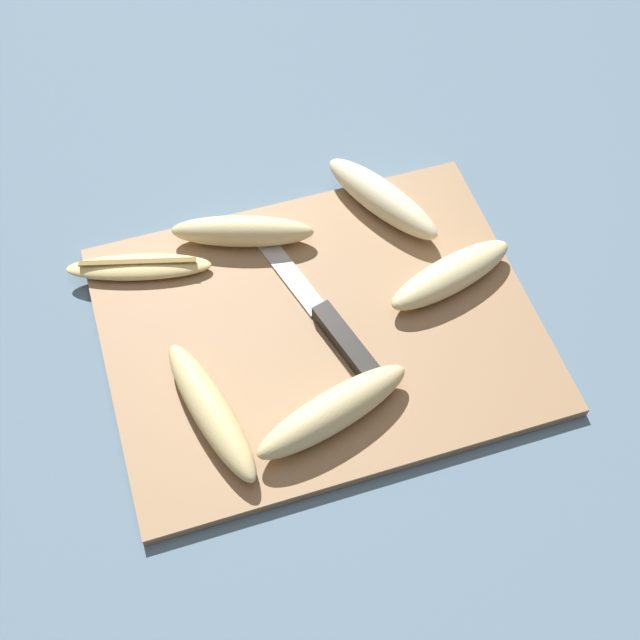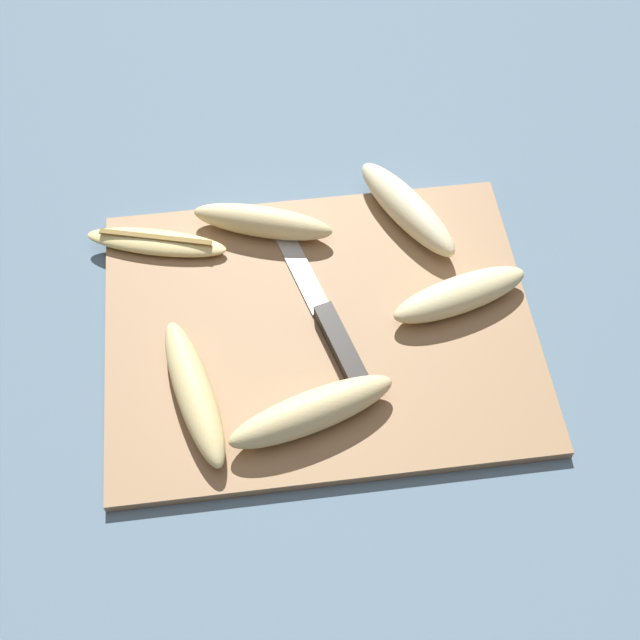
# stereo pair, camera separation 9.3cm
# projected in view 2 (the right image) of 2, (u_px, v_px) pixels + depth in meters

# --- Properties ---
(ground_plane) EXTENTS (4.00, 4.00, 0.00)m
(ground_plane) POSITION_uv_depth(u_px,v_px,m) (320.00, 331.00, 0.95)
(ground_plane) COLOR slate
(cutting_board) EXTENTS (0.45, 0.35, 0.01)m
(cutting_board) POSITION_uv_depth(u_px,v_px,m) (320.00, 328.00, 0.94)
(cutting_board) COLOR #997551
(cutting_board) RESTS_ON ground_plane
(knife) EXTENTS (0.08, 0.23, 0.02)m
(knife) POSITION_uv_depth(u_px,v_px,m) (337.00, 339.00, 0.92)
(knife) COLOR black
(knife) RESTS_ON cutting_board
(banana_soft_right) EXTENTS (0.16, 0.08, 0.03)m
(banana_soft_right) POSITION_uv_depth(u_px,v_px,m) (460.00, 295.00, 0.94)
(banana_soft_right) COLOR beige
(banana_soft_right) RESTS_ON cutting_board
(banana_golden_short) EXTENTS (0.16, 0.07, 0.02)m
(banana_golden_short) POSITION_uv_depth(u_px,v_px,m) (157.00, 242.00, 0.99)
(banana_golden_short) COLOR #EDD689
(banana_golden_short) RESTS_ON cutting_board
(banana_mellow_near) EXTENTS (0.18, 0.09, 0.04)m
(banana_mellow_near) POSITION_uv_depth(u_px,v_px,m) (312.00, 411.00, 0.86)
(banana_mellow_near) COLOR beige
(banana_mellow_near) RESTS_ON cutting_board
(banana_spotted_left) EXTENTS (0.08, 0.18, 0.03)m
(banana_spotted_left) POSITION_uv_depth(u_px,v_px,m) (194.00, 392.00, 0.88)
(banana_spotted_left) COLOR #DBC684
(banana_spotted_left) RESTS_ON cutting_board
(banana_ripe_center) EXTENTS (0.16, 0.08, 0.03)m
(banana_ripe_center) POSITION_uv_depth(u_px,v_px,m) (263.00, 222.00, 0.99)
(banana_ripe_center) COLOR beige
(banana_ripe_center) RESTS_ON cutting_board
(banana_pale_long) EXTENTS (0.11, 0.16, 0.04)m
(banana_pale_long) POSITION_uv_depth(u_px,v_px,m) (407.00, 209.00, 1.00)
(banana_pale_long) COLOR beige
(banana_pale_long) RESTS_ON cutting_board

